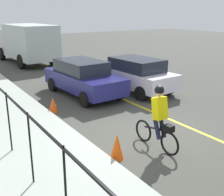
% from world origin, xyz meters
% --- Properties ---
extents(ground_plane, '(80.00, 80.00, 0.00)m').
position_xyz_m(ground_plane, '(0.00, 0.00, 0.00)').
color(ground_plane, '#44453E').
extents(lane_line_centre, '(36.00, 0.12, 0.01)m').
position_xyz_m(lane_line_centre, '(0.00, -1.60, 0.00)').
color(lane_line_centre, yellow).
rests_on(lane_line_centre, ground).
extents(sidewalk, '(40.00, 3.20, 0.15)m').
position_xyz_m(sidewalk, '(0.00, 3.40, 0.07)').
color(sidewalk, '#A9B3A8').
rests_on(sidewalk, ground).
extents(iron_fence, '(21.11, 0.04, 1.60)m').
position_xyz_m(iron_fence, '(1.00, 3.80, 1.33)').
color(iron_fence, black).
rests_on(iron_fence, sidewalk).
extents(cyclist_lead, '(1.71, 0.37, 1.83)m').
position_xyz_m(cyclist_lead, '(-0.82, 0.30, 0.91)').
color(cyclist_lead, black).
rests_on(cyclist_lead, ground).
extents(patrol_sedan, '(4.50, 2.14, 1.58)m').
position_xyz_m(patrol_sedan, '(4.42, -2.88, 0.82)').
color(patrol_sedan, white).
rests_on(patrol_sedan, ground).
extents(parked_sedan_rear, '(4.50, 2.13, 1.58)m').
position_xyz_m(parked_sedan_rear, '(5.09, -0.48, 0.82)').
color(parked_sedan_rear, navy).
rests_on(parked_sedan_rear, ground).
extents(box_truck_background, '(6.84, 2.85, 2.78)m').
position_xyz_m(box_truck_background, '(14.73, -0.93, 1.55)').
color(box_truck_background, '#B2BDBE').
rests_on(box_truck_background, ground).
extents(traffic_cone_near, '(0.36, 0.36, 0.57)m').
position_xyz_m(traffic_cone_near, '(3.65, 1.57, 0.28)').
color(traffic_cone_near, '#EE5013').
rests_on(traffic_cone_near, ground).
extents(traffic_cone_far, '(0.36, 0.36, 0.70)m').
position_xyz_m(traffic_cone_far, '(-0.67, 1.56, 0.35)').
color(traffic_cone_far, '#F85710').
rests_on(traffic_cone_far, ground).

